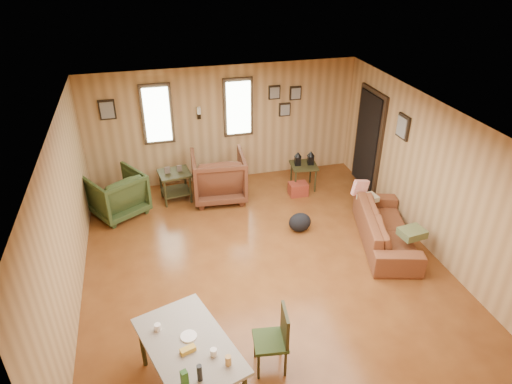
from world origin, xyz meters
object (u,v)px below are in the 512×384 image
recliner_green (117,192)px  side_table (304,163)px  end_table (175,181)px  dining_table (189,349)px  sofa (387,223)px  recliner_brown (219,174)px

recliner_green → side_table: recliner_green is taller
end_table → dining_table: dining_table is taller
sofa → side_table: size_ratio=2.41×
end_table → side_table: bearing=-3.6°
recliner_green → end_table: size_ratio=1.23×
sofa → recliner_brown: bearing=63.5°
side_table → dining_table: size_ratio=0.52×
recliner_brown → recliner_green: 1.93m
sofa → side_table: side_table is taller
recliner_brown → end_table: 0.85m
side_table → recliner_brown: bearing=178.8°
side_table → recliner_green: bearing=-178.7°
dining_table → sofa: bearing=12.5°
recliner_green → end_table: 1.11m
recliner_green → dining_table: bearing=70.4°
end_table → side_table: side_table is taller
sofa → end_table: 4.01m
end_table → dining_table: bearing=-93.5°
sofa → end_table: bearing=70.2°
sofa → dining_table: bearing=135.8°
recliner_brown → recliner_green: bearing=8.3°
sofa → dining_table: (-3.53, -2.04, 0.26)m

